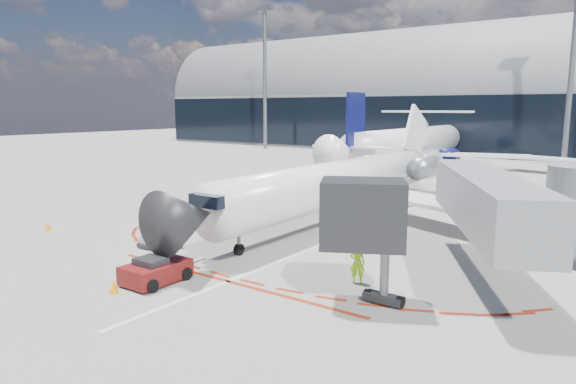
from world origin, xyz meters
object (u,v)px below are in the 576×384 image
Objects in this scene: pushback_tug at (156,271)px; ramp_worker at (357,263)px; regional_jet at (348,180)px; uld_container at (159,232)px.

ramp_worker reaches higher than pushback_tug.
regional_jet is 13.84m from uld_container.
uld_container is at bearing -109.23° from regional_jet.
regional_jet is at bearing 69.45° from uld_container.
pushback_tug is (-0.19, -16.83, -2.13)m from regional_jet.
pushback_tug is 5.82m from uld_container.
uld_container is (-4.52, -12.96, -1.76)m from regional_jet.
regional_jet is 16.97m from pushback_tug.
ramp_worker reaches higher than uld_container.
ramp_worker is (7.05, -11.70, -1.73)m from regional_jet.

